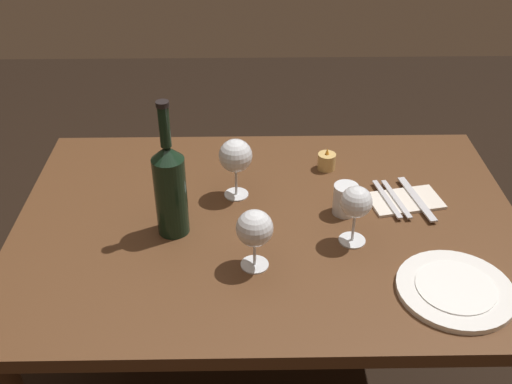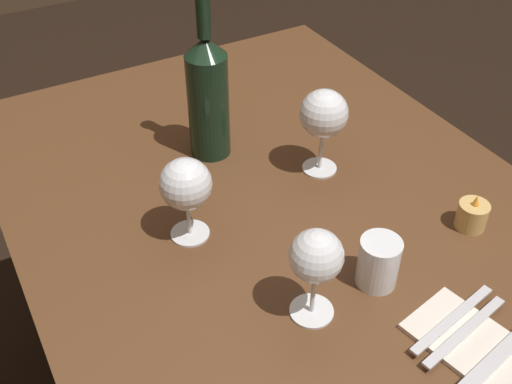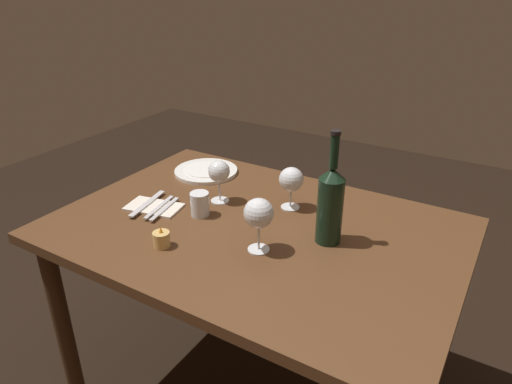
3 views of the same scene
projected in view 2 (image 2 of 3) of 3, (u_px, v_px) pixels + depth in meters
dining_table at (288, 250)px, 1.13m from camera, size 1.30×0.90×0.74m
wine_glass_left at (316, 258)px, 0.84m from camera, size 0.08×0.08×0.16m
wine_glass_right at (324, 115)px, 1.10m from camera, size 0.09×0.09×0.17m
wine_glass_centre at (186, 186)px, 0.97m from camera, size 0.09×0.09×0.15m
wine_bottle at (208, 94)px, 1.14m from camera, size 0.08×0.08×0.36m
water_tumbler at (378, 264)px, 0.93m from camera, size 0.06×0.06×0.08m
votive_candle at (472, 216)px, 1.04m from camera, size 0.05×0.05×0.07m
folded_napkin at (477, 347)px, 0.85m from camera, size 0.21×0.15×0.01m
fork_inner at (465, 331)px, 0.87m from camera, size 0.05×0.18×0.00m
fork_outer at (452, 319)px, 0.88m from camera, size 0.05×0.18×0.00m
table_knife at (494, 360)px, 0.83m from camera, size 0.06×0.21×0.00m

